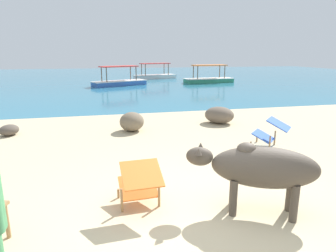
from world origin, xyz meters
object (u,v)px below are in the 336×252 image
at_px(deck_chair_far, 271,131).
at_px(boat_blue, 119,81).
at_px(boat_green, 209,79).
at_px(boat_white, 155,75).
at_px(cow, 261,168).
at_px(deck_chair_near, 140,182).

relative_size(deck_chair_far, boat_blue, 0.24).
xyz_separation_m(deck_chair_far, boat_green, (4.08, 14.74, -0.13)).
distance_m(boat_white, boat_blue, 5.92).
bearing_deg(cow, boat_green, -84.04).
bearing_deg(deck_chair_near, boat_blue, -6.00).
bearing_deg(boat_blue, boat_white, -147.66).
xyz_separation_m(boat_green, boat_blue, (-6.55, -0.50, 0.00)).
relative_size(boat_green, boat_white, 0.98).
bearing_deg(boat_green, deck_chair_far, 68.84).
relative_size(cow, boat_green, 0.45).
xyz_separation_m(cow, deck_chair_far, (1.72, 2.49, -0.26)).
height_order(deck_chair_near, deck_chair_far, same).
bearing_deg(cow, boat_blue, -62.86).
relative_size(cow, boat_white, 0.45).
distance_m(deck_chair_near, boat_green, 18.28).
xyz_separation_m(boat_white, boat_blue, (-3.34, -4.88, 0.00)).
xyz_separation_m(boat_green, boat_white, (-3.21, 4.38, 0.00)).
relative_size(deck_chair_far, boat_white, 0.24).
distance_m(deck_chair_near, deck_chair_far, 3.82).
xyz_separation_m(cow, boat_white, (2.60, 21.61, -0.39)).
relative_size(deck_chair_near, deck_chair_far, 0.87).
bearing_deg(cow, deck_chair_far, -100.09).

